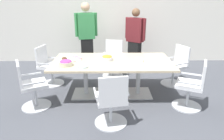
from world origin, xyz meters
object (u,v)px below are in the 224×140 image
office_chair_4 (113,60)px  snack_bowl_candy_mix (66,63)px  person_standing_0 (87,35)px  plate_stack (83,67)px  office_chair_2 (192,88)px  donut_platter (72,59)px  napkin_pile (139,60)px  office_chair_3 (176,68)px  conference_table (112,67)px  office_chair_5 (49,68)px  snack_bowl_chips_orange (107,58)px  office_chair_1 (111,103)px  office_chair_0 (31,88)px  person_standing_1 (135,39)px

office_chair_4 → snack_bowl_candy_mix: (-0.91, -1.40, 0.40)m
person_standing_0 → plate_stack: size_ratio=9.98×
snack_bowl_candy_mix → person_standing_0: bearing=84.4°
office_chair_2 → donut_platter: bearing=98.8°
office_chair_2 → napkin_pile: size_ratio=6.45×
office_chair_2 → office_chair_4: size_ratio=1.00×
office_chair_3 → person_standing_0: size_ratio=0.50×
conference_table → snack_bowl_candy_mix: snack_bowl_candy_mix is taller
conference_table → office_chair_5: office_chair_5 is taller
donut_platter → napkin_pile: napkin_pile is taller
office_chair_3 → napkin_pile: size_ratio=6.45×
snack_bowl_chips_orange → office_chair_4: bearing=82.6°
office_chair_1 → snack_bowl_candy_mix: 1.24m
office_chair_0 → napkin_pile: size_ratio=6.45×
person_standing_1 → snack_bowl_chips_orange: 1.70m
person_standing_0 → plate_stack: bearing=80.9°
plate_stack → napkin_pile: bearing=19.8°
office_chair_0 → office_chair_1: bearing=42.6°
office_chair_2 → person_standing_0: bearing=69.0°
person_standing_0 → donut_platter: bearing=71.5°
plate_stack → napkin_pile: napkin_pile is taller
office_chair_0 → office_chair_1: (1.47, -0.57, 0.00)m
conference_table → office_chair_3: (1.49, 0.53, -0.22)m
office_chair_5 → snack_bowl_chips_orange: (1.37, -0.52, 0.40)m
person_standing_0 → snack_bowl_chips_orange: person_standing_0 is taller
office_chair_4 → office_chair_3: bearing=168.8°
snack_bowl_candy_mix → donut_platter: snack_bowl_candy_mix is taller
office_chair_3 → person_standing_1: (-0.85, 1.04, 0.47)m
office_chair_1 → napkin_pile: office_chair_1 is taller
snack_bowl_chips_orange → snack_bowl_candy_mix: size_ratio=0.92×
office_chair_0 → office_chair_5: bearing=152.4°
person_standing_1 → donut_platter: 2.08m
office_chair_4 → snack_bowl_candy_mix: bearing=67.3°
office_chair_1 → office_chair_5: (-1.44, 1.66, 0.00)m
person_standing_1 → plate_stack: (-1.18, -1.98, -0.10)m
plate_stack → person_standing_1: bearing=59.1°
person_standing_1 → person_standing_0: bearing=32.4°
office_chair_3 → donut_platter: bearing=75.8°
donut_platter → office_chair_1: bearing=-56.1°
office_chair_1 → office_chair_2: 1.58m
person_standing_0 → person_standing_1: (1.32, -0.07, -0.09)m
office_chair_2 → conference_table: bearing=93.7°
office_chair_2 → office_chair_3: same height
person_standing_1 → office_chair_5: bearing=61.2°
person_standing_0 → office_chair_3: bearing=140.0°
office_chair_1 → office_chair_0: bearing=148.6°
conference_table → office_chair_0: office_chair_0 is taller
office_chair_2 → plate_stack: bearing=110.5°
office_chair_2 → snack_bowl_candy_mix: (-2.33, 0.27, 0.40)m
office_chair_1 → donut_platter: size_ratio=2.21×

